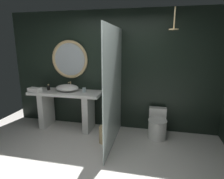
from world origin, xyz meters
name	(u,v)px	position (x,y,z in m)	size (l,w,h in m)	color
ground_plane	(85,178)	(0.00, 0.00, 0.00)	(5.76, 5.76, 0.00)	silver
back_wall_panel	(113,71)	(0.00, 1.90, 1.30)	(4.80, 0.10, 2.60)	black
vanity_counter	(67,105)	(-0.99, 1.54, 0.55)	(1.61, 0.58, 0.86)	silver
vessel_sink	(67,88)	(-0.98, 1.58, 0.94)	(0.52, 0.43, 0.18)	white
tumbler_cup	(84,90)	(-0.57, 1.57, 0.91)	(0.08, 0.08, 0.10)	silver
soap_dispenser	(49,87)	(-1.44, 1.58, 0.92)	(0.07, 0.07, 0.13)	black
round_wall_mirror	(70,59)	(-0.99, 1.81, 1.55)	(0.87, 0.07, 0.87)	#D6B77F
shower_glass_panel	(114,88)	(0.19, 1.08, 1.10)	(0.02, 1.54, 2.20)	silver
rain_shower_head	(174,26)	(1.20, 1.30, 2.19)	(0.17, 0.17, 0.37)	#D6B77F
toilet	(157,125)	(1.03, 1.52, 0.25)	(0.38, 0.55, 0.58)	white
waste_bin	(104,134)	(0.01, 1.04, 0.18)	(0.18, 0.18, 0.36)	#D6B77F
folded_hand_towel	(35,90)	(-1.64, 1.35, 0.91)	(0.29, 0.15, 0.09)	white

